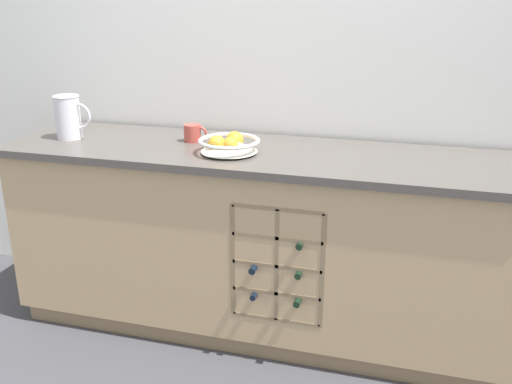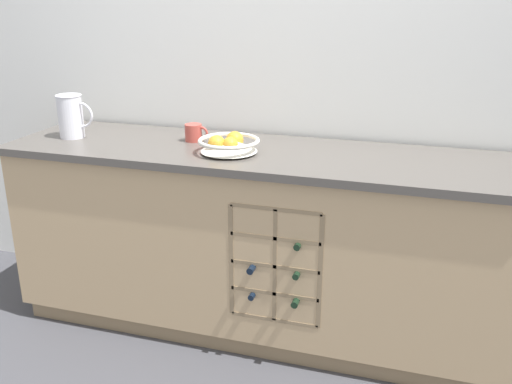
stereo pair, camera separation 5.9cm
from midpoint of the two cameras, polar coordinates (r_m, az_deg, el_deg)
ground_plane at (r=2.93m, az=-0.60°, el=-13.05°), size 14.00×14.00×0.00m
back_wall at (r=2.83m, az=1.42°, el=13.40°), size 4.69×0.06×2.55m
kitchen_island at (r=2.71m, az=-0.60°, el=-4.91°), size 2.33×0.65×0.90m
fruit_bowl at (r=2.51m, az=-3.42°, el=4.83°), size 0.27×0.27×0.09m
white_pitcher at (r=2.90m, az=-18.81°, el=7.18°), size 0.19×0.12×0.21m
ceramic_mug at (r=2.73m, az=-6.93°, el=5.87°), size 0.11×0.08×0.08m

